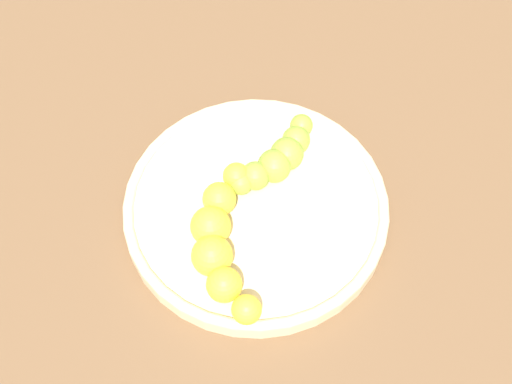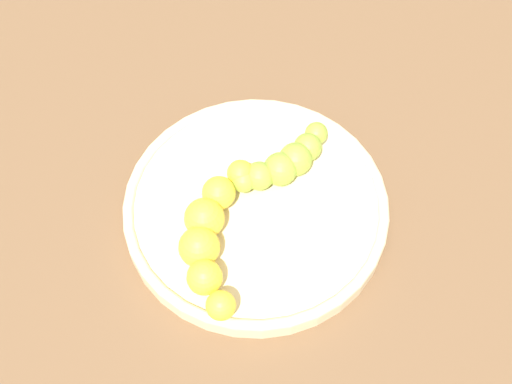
# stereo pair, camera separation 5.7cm
# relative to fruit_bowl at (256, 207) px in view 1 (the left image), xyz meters

# --- Properties ---
(ground_plane) EXTENTS (2.40, 2.40, 0.00)m
(ground_plane) POSITION_rel_fruit_bowl_xyz_m (0.00, 0.00, -0.01)
(ground_plane) COLOR brown
(fruit_bowl) EXTENTS (0.25, 0.25, 0.02)m
(fruit_bowl) POSITION_rel_fruit_bowl_xyz_m (0.00, 0.00, 0.00)
(fruit_bowl) COLOR beige
(fruit_bowl) RESTS_ON ground_plane
(banana_yellow) EXTENTS (0.06, 0.15, 0.04)m
(banana_yellow) POSITION_rel_fruit_bowl_xyz_m (0.03, 0.05, 0.03)
(banana_yellow) COLOR yellow
(banana_yellow) RESTS_ON fruit_bowl
(banana_green) EXTENTS (0.08, 0.09, 0.03)m
(banana_green) POSITION_rel_fruit_bowl_xyz_m (-0.02, -0.04, 0.02)
(banana_green) COLOR #8CAD38
(banana_green) RESTS_ON fruit_bowl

